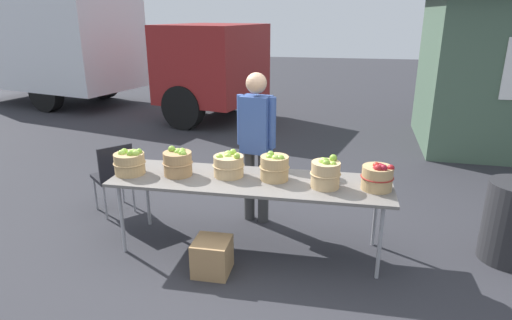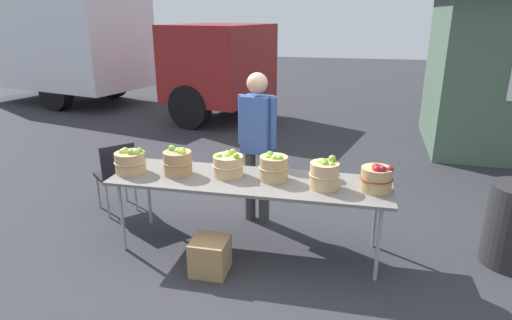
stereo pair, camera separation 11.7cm
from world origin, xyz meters
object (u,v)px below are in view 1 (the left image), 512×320
object	(u,v)px
apple_basket_green_0	(130,162)
apple_basket_red_0	(377,177)
apple_basket_green_1	(178,162)
apple_basket_green_2	(229,165)
folding_chair	(114,173)
vendor_adult	(256,137)
produce_crate	(212,256)
box_truck	(86,46)
apple_basket_green_4	(326,173)
apple_basket_green_3	(274,167)
market_table	(250,183)

from	to	relation	value
apple_basket_green_0	apple_basket_red_0	size ratio (longest dim) A/B	1.07
apple_basket_green_1	apple_basket_green_2	size ratio (longest dim) A/B	0.95
apple_basket_green_1	apple_basket_red_0	size ratio (longest dim) A/B	1.00
folding_chair	vendor_adult	bearing A→B (deg)	135.91
apple_basket_green_1	produce_crate	world-z (taller)	apple_basket_green_1
apple_basket_green_0	vendor_adult	bearing A→B (deg)	31.56
apple_basket_red_0	box_truck	distance (m)	9.10
apple_basket_green_1	apple_basket_green_2	distance (m)	0.50
apple_basket_green_2	apple_basket_green_4	distance (m)	0.95
apple_basket_green_2	produce_crate	bearing A→B (deg)	-93.00
apple_basket_green_0	apple_basket_green_3	xyz separation A→B (m)	(1.44, 0.11, 0.01)
folding_chair	produce_crate	bearing A→B (deg)	97.19
box_truck	market_table	bearing A→B (deg)	-34.77
apple_basket_green_0	apple_basket_green_2	bearing A→B (deg)	7.25
vendor_adult	produce_crate	xyz separation A→B (m)	(-0.19, -1.13, -0.83)
apple_basket_green_0	folding_chair	size ratio (longest dim) A/B	0.37
apple_basket_green_3	folding_chair	size ratio (longest dim) A/B	0.34
vendor_adult	box_truck	distance (m)	7.74
apple_basket_green_4	folding_chair	bearing A→B (deg)	166.98
box_truck	folding_chair	size ratio (longest dim) A/B	9.29
apple_basket_green_1	apple_basket_red_0	bearing A→B (deg)	-0.32
apple_basket_green_1	produce_crate	size ratio (longest dim) A/B	0.91
apple_basket_green_1	apple_basket_green_2	world-z (taller)	apple_basket_green_1
market_table	apple_basket_green_3	distance (m)	0.29
apple_basket_green_4	box_truck	xyz separation A→B (m)	(-6.13, 6.27, 0.60)
market_table	folding_chair	distance (m)	1.82
apple_basket_green_0	vendor_adult	size ratio (longest dim) A/B	0.19
apple_basket_red_0	apple_basket_green_4	bearing A→B (deg)	-175.45
market_table	vendor_adult	xyz separation A→B (m)	(-0.06, 0.64, 0.28)
apple_basket_green_1	box_truck	xyz separation A→B (m)	(-4.69, 6.22, 0.61)
market_table	apple_basket_green_2	distance (m)	0.28
box_truck	produce_crate	distance (m)	8.57
apple_basket_green_2	apple_basket_red_0	xyz separation A→B (m)	(1.41, -0.08, 0.01)
apple_basket_red_0	apple_basket_green_1	bearing A→B (deg)	179.68
produce_crate	apple_basket_green_1	bearing A→B (deg)	134.05
produce_crate	box_truck	bearing A→B (deg)	127.56
market_table	apple_basket_green_0	distance (m)	1.22
box_truck	folding_chair	bearing A→B (deg)	-42.97
apple_basket_green_2	vendor_adult	world-z (taller)	vendor_adult
apple_basket_green_0	vendor_adult	world-z (taller)	vendor_adult
apple_basket_green_3	vendor_adult	world-z (taller)	vendor_adult
apple_basket_green_1	box_truck	size ratio (longest dim) A/B	0.04
apple_basket_green_0	folding_chair	distance (m)	0.86
box_truck	vendor_adult	bearing A→B (deg)	-31.99
vendor_adult	folding_chair	distance (m)	1.74
box_truck	produce_crate	world-z (taller)	box_truck
apple_basket_green_1	apple_basket_green_0	bearing A→B (deg)	-173.33
vendor_adult	box_truck	size ratio (longest dim) A/B	0.21
apple_basket_green_1	apple_basket_green_3	bearing A→B (deg)	3.19
box_truck	folding_chair	xyz separation A→B (m)	(3.68, -5.70, -0.98)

